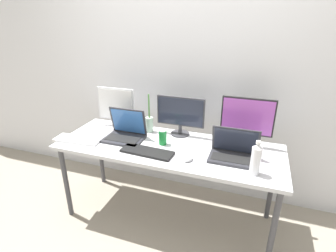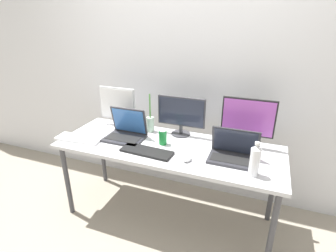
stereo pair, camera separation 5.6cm
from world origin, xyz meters
name	(u,v)px [view 1 (the left image)]	position (x,y,z in m)	size (l,w,h in m)	color
ground_plane	(168,215)	(0.00, 0.00, 0.00)	(16.00, 16.00, 0.00)	gray
wall_back	(188,67)	(0.00, 0.59, 1.30)	(7.00, 0.08, 2.60)	silver
work_desk	(168,152)	(0.00, 0.00, 0.68)	(1.88, 0.69, 0.74)	#424247
monitor_left	(116,108)	(-0.61, 0.23, 0.94)	(0.37, 0.20, 0.39)	silver
monitor_center	(180,114)	(0.03, 0.26, 0.94)	(0.44, 0.17, 0.36)	#38383D
monitor_right	(247,120)	(0.60, 0.24, 0.96)	(0.42, 0.18, 0.41)	black
laptop_silver	(125,132)	(-0.40, 0.01, 0.80)	(0.34, 0.26, 0.27)	#2D2D33
laptop_secondary	(234,152)	(0.54, -0.03, 0.80)	(0.36, 0.22, 0.24)	#2D2D33
keyboard_main	(147,152)	(-0.12, -0.17, 0.75)	(0.42, 0.15, 0.02)	black
keyboard_aux	(78,140)	(-0.78, -0.17, 0.75)	(0.41, 0.15, 0.02)	white
mouse_by_keyboard	(188,158)	(0.23, -0.18, 0.76)	(0.06, 0.09, 0.04)	silver
water_bottle	(256,159)	(0.70, -0.20, 0.85)	(0.07, 0.07, 0.25)	silver
soda_can_near_keyboard	(163,137)	(-0.05, 0.01, 0.80)	(0.07, 0.07, 0.13)	#197F33
bamboo_vase	(149,123)	(-0.26, 0.23, 0.82)	(0.07, 0.07, 0.36)	#B2D1B7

